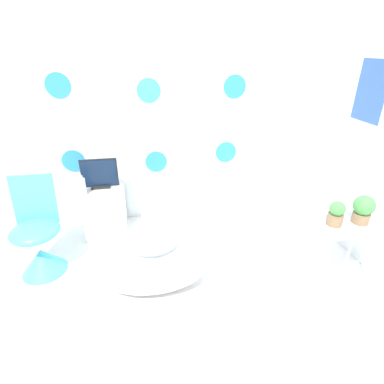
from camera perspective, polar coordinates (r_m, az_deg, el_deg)
ground_plane at (r=2.36m, az=-3.14°, el=-28.00°), size 12.00×12.00×0.00m
wall_back_dotted at (r=3.35m, az=-7.73°, el=15.44°), size 4.78×0.05×2.60m
wall_right at (r=3.14m, az=31.48°, el=11.34°), size 0.06×2.89×2.60m
bathtub at (r=2.63m, az=-7.35°, el=-12.94°), size 1.02×0.56×0.52m
chair at (r=3.08m, az=-27.07°, el=-8.94°), size 0.43×0.43×0.90m
tv_cabinet at (r=3.47m, az=-16.29°, el=-3.15°), size 0.44×0.43×0.54m
tv at (r=3.29m, az=-17.18°, el=3.15°), size 0.38×0.12×0.32m
vase at (r=3.20m, az=-20.26°, el=0.99°), size 0.08×0.08×0.20m
side_table at (r=2.86m, az=26.94°, el=-7.29°), size 0.51×0.35×0.58m
potted_plant_left at (r=2.70m, az=25.78°, el=-3.71°), size 0.12×0.12×0.21m
potted_plant_right at (r=2.82m, az=29.82°, el=-2.78°), size 0.17×0.17×0.24m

